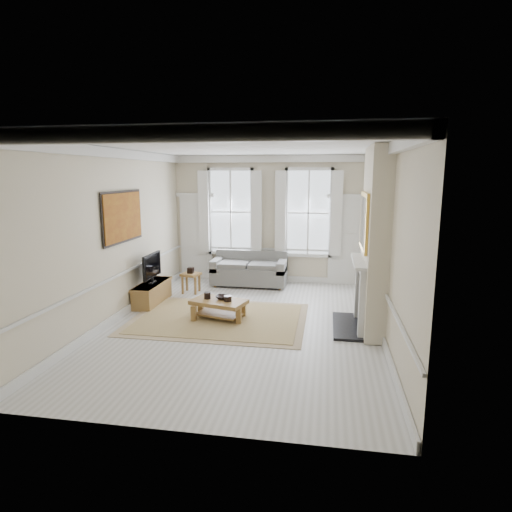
% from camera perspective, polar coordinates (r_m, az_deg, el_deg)
% --- Properties ---
extents(floor, '(7.20, 7.20, 0.00)m').
position_cam_1_polar(floor, '(8.48, -1.64, -9.15)').
color(floor, '#B7B5AD').
rests_on(floor, ground).
extents(ceiling, '(7.20, 7.20, 0.00)m').
position_cam_1_polar(ceiling, '(7.99, -1.78, 14.42)').
color(ceiling, white).
rests_on(ceiling, back_wall).
extents(back_wall, '(5.20, 0.00, 5.20)m').
position_cam_1_polar(back_wall, '(11.59, 1.78, 4.88)').
color(back_wall, beige).
rests_on(back_wall, floor).
extents(left_wall, '(0.00, 7.20, 7.20)m').
position_cam_1_polar(left_wall, '(8.94, -18.30, 2.58)').
color(left_wall, beige).
rests_on(left_wall, floor).
extents(right_wall, '(0.00, 7.20, 7.20)m').
position_cam_1_polar(right_wall, '(7.98, 16.94, 1.72)').
color(right_wall, beige).
rests_on(right_wall, floor).
extents(window_left, '(1.26, 0.20, 2.20)m').
position_cam_1_polar(window_left, '(11.71, -3.37, 5.91)').
color(window_left, '#B2BCC6').
rests_on(window_left, back_wall).
extents(window_right, '(1.26, 0.20, 2.20)m').
position_cam_1_polar(window_right, '(11.43, 7.00, 5.72)').
color(window_right, '#B2BCC6').
rests_on(window_right, back_wall).
extents(door_left, '(0.90, 0.08, 2.30)m').
position_cam_1_polar(door_left, '(12.07, -7.96, 2.38)').
color(door_left, silver).
rests_on(door_left, floor).
extents(door_right, '(0.90, 0.08, 2.30)m').
position_cam_1_polar(door_right, '(11.53, 11.89, 1.86)').
color(door_right, silver).
rests_on(door_right, floor).
extents(painting, '(0.05, 1.66, 1.06)m').
position_cam_1_polar(painting, '(9.15, -17.33, 5.01)').
color(painting, '#A1681B').
rests_on(painting, left_wall).
extents(chimney_breast, '(0.35, 1.70, 3.38)m').
position_cam_1_polar(chimney_breast, '(8.16, 15.55, 1.98)').
color(chimney_breast, beige).
rests_on(chimney_breast, floor).
extents(hearth, '(0.55, 1.50, 0.05)m').
position_cam_1_polar(hearth, '(8.53, 12.10, -9.10)').
color(hearth, black).
rests_on(hearth, floor).
extents(fireplace, '(0.21, 1.45, 1.33)m').
position_cam_1_polar(fireplace, '(8.33, 13.66, -4.55)').
color(fireplace, silver).
rests_on(fireplace, floor).
extents(mirror, '(0.06, 1.26, 1.06)m').
position_cam_1_polar(mirror, '(8.09, 14.15, 4.49)').
color(mirror, gold).
rests_on(mirror, chimney_breast).
extents(sofa, '(1.95, 0.95, 0.88)m').
position_cam_1_polar(sofa, '(11.40, -0.85, -2.02)').
color(sofa, slate).
rests_on(sofa, floor).
extents(side_table, '(0.50, 0.50, 0.50)m').
position_cam_1_polar(side_table, '(10.73, -8.68, -2.82)').
color(side_table, olive).
rests_on(side_table, floor).
extents(rug, '(3.50, 2.60, 0.02)m').
position_cam_1_polar(rug, '(8.82, -4.95, -8.31)').
color(rug, '#947E4C').
rests_on(rug, floor).
extents(coffee_table, '(1.20, 0.89, 0.40)m').
position_cam_1_polar(coffee_table, '(8.73, -4.98, -6.37)').
color(coffee_table, olive).
rests_on(coffee_table, rug).
extents(ceramic_pot_a, '(0.13, 0.13, 0.13)m').
position_cam_1_polar(ceramic_pot_a, '(8.80, -6.50, -5.27)').
color(ceramic_pot_a, black).
rests_on(ceramic_pot_a, coffee_table).
extents(ceramic_pot_b, '(0.16, 0.16, 0.11)m').
position_cam_1_polar(ceramic_pot_b, '(8.60, -3.78, -5.68)').
color(ceramic_pot_b, black).
rests_on(ceramic_pot_b, coffee_table).
extents(bowl, '(0.29, 0.29, 0.07)m').
position_cam_1_polar(bowl, '(8.78, -4.51, -5.50)').
color(bowl, black).
rests_on(bowl, coffee_table).
extents(tv_stand, '(0.43, 1.33, 0.47)m').
position_cam_1_polar(tv_stand, '(10.07, -13.66, -4.82)').
color(tv_stand, olive).
rests_on(tv_stand, floor).
extents(tv, '(0.08, 0.90, 0.68)m').
position_cam_1_polar(tv, '(9.91, -13.70, -1.31)').
color(tv, black).
rests_on(tv, tv_stand).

